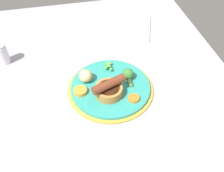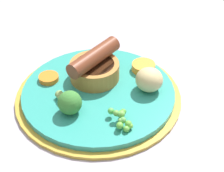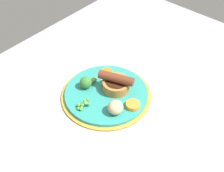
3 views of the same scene
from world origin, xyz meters
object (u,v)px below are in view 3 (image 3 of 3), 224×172
Objects in this scene: pea_pile at (84,104)px; carrot_slice_0 at (107,72)px; dinner_plate at (106,95)px; carrot_slice_3 at (133,105)px; sausage_pudding at (118,84)px; potato_chunk_0 at (115,107)px; broccoli_floret_far at (86,82)px.

pea_pile is 14.93cm from carrot_slice_0.
dinner_plate is 5.64× the size of pea_pile.
carrot_slice_0 is at bearing -111.87° from carrot_slice_3.
sausage_pudding is 7.82cm from carrot_slice_3.
sausage_pudding reaches higher than dinner_plate.
dinner_plate is 4.47cm from sausage_pudding.
carrot_slice_0 is at bearing -130.53° from potato_chunk_0.
sausage_pudding is 2.45× the size of potato_chunk_0.
potato_chunk_0 is at bearing 60.00° from dinner_plate.
dinner_plate is 4.48× the size of broccoli_floret_far.
carrot_slice_3 is (-0.67, 8.90, 1.43)cm from dinner_plate.
broccoli_floret_far reaches higher than dinner_plate.
broccoli_floret_far is at bearing -3.43° from carrot_slice_0.
potato_chunk_0 reaches higher than dinner_plate.
potato_chunk_0 is 5.19cm from carrot_slice_3.
potato_chunk_0 is (6.80, 5.05, -0.29)cm from sausage_pudding.
carrot_slice_0 is at bearing -140.28° from dinner_plate.
sausage_pudding is 8.82cm from broccoli_floret_far.
sausage_pudding is 2.27× the size of pea_pile.
dinner_plate is 2.49× the size of sausage_pudding.
sausage_pudding is 8.48cm from potato_chunk_0.
sausage_pudding reaches higher than potato_chunk_0.
sausage_pudding is 1.80× the size of broccoli_floret_far.
broccoli_floret_far is 14.93cm from carrot_slice_3.
sausage_pudding reaches higher than carrot_slice_0.
carrot_slice_3 is (-2.54, 14.68, -1.02)cm from broccoli_floret_far.
sausage_pudding is 2.68× the size of carrot_slice_3.
carrot_slice_3 is at bearing 131.02° from pea_pile.
pea_pile is at bearing -61.75° from potato_chunk_0.
potato_chunk_0 reaches higher than pea_pile.
carrot_slice_3 is (2.30, 7.32, -1.52)cm from sausage_pudding.
pea_pile is 1.18× the size of carrot_slice_3.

